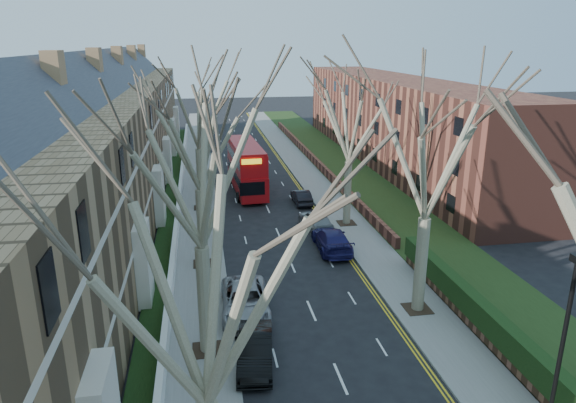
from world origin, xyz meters
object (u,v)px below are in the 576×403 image
double_decker_bus (246,169)px  lamp_post (558,366)px  car_left_mid (255,350)px  car_right_near (332,240)px

double_decker_bus → lamp_post: bearing=96.8°
car_left_mid → car_right_near: car_right_near is taller
car_left_mid → car_right_near: 14.16m
lamp_post → double_decker_bus: bearing=99.7°
double_decker_bus → car_right_near: bearing=102.9°
lamp_post → double_decker_bus: lamp_post is taller
double_decker_bus → car_left_mid: (-2.27, -28.37, -1.52)m
double_decker_bus → car_left_mid: double_decker_bus is taller
car_left_mid → car_right_near: (6.78, 12.43, 0.05)m
lamp_post → car_left_mid: lamp_post is taller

